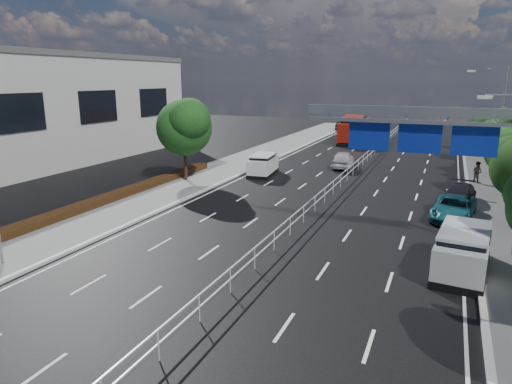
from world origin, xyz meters
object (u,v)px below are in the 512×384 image
at_px(red_bus, 354,128).
at_px(pedestrian_b, 477,172).
at_px(white_minivan, 263,165).
at_px(near_car_silver, 343,159).
at_px(parked_car_dark, 459,195).
at_px(parked_car_teal, 454,208).
at_px(overhead_gantry, 436,133).
at_px(near_car_dark, 345,126).
at_px(silver_minivan, 463,251).

relative_size(red_bus, pedestrian_b, 6.86).
height_order(white_minivan, pedestrian_b, white_minivan).
relative_size(near_car_silver, parked_car_dark, 1.00).
distance_m(near_car_silver, parked_car_teal, 16.49).
xyz_separation_m(red_bus, parked_car_dark, (12.61, -28.41, -1.09)).
height_order(near_car_silver, parked_car_teal, near_car_silver).
relative_size(white_minivan, near_car_silver, 0.96).
bearing_deg(pedestrian_b, parked_car_teal, 122.68).
distance_m(parked_car_teal, pedestrian_b, 10.90).
distance_m(red_bus, parked_car_teal, 34.37).
xyz_separation_m(white_minivan, parked_car_dark, (15.50, -3.79, -0.23)).
distance_m(red_bus, parked_car_dark, 31.11).
relative_size(overhead_gantry, near_car_dark, 2.12).
xyz_separation_m(parked_car_teal, parked_car_dark, (0.34, 3.67, -0.02)).
relative_size(white_minivan, pedestrian_b, 2.63).
xyz_separation_m(near_car_dark, pedestrian_b, (17.61, -33.28, 0.17)).
relative_size(near_car_dark, silver_minivan, 0.98).
distance_m(overhead_gantry, parked_car_dark, 10.34).
bearing_deg(red_bus, pedestrian_b, -60.45).
height_order(overhead_gantry, parked_car_dark, overhead_gantry).
bearing_deg(pedestrian_b, silver_minivan, 127.43).
distance_m(white_minivan, silver_minivan, 22.00).
bearing_deg(parked_car_teal, near_car_silver, 131.40).
height_order(overhead_gantry, red_bus, overhead_gantry).
distance_m(overhead_gantry, pedestrian_b, 16.95).
bearing_deg(red_bus, overhead_gantry, -77.12).
relative_size(near_car_dark, parked_car_dark, 1.06).
relative_size(parked_car_dark, pedestrian_b, 2.75).
bearing_deg(parked_car_teal, pedestrian_b, 87.37).
bearing_deg(parked_car_dark, white_minivan, 172.55).
bearing_deg(red_bus, silver_minivan, -76.20).
bearing_deg(red_bus, parked_car_teal, -72.67).
height_order(near_car_silver, near_car_dark, near_car_dark).
bearing_deg(white_minivan, near_car_dark, 84.45).
bearing_deg(pedestrian_b, white_minivan, 52.54).
bearing_deg(pedestrian_b, parked_car_dark, 120.92).
distance_m(red_bus, silver_minivan, 42.18).
relative_size(near_car_silver, parked_car_teal, 0.93).
bearing_deg(overhead_gantry, pedestrian_b, 79.85).
bearing_deg(near_car_silver, pedestrian_b, 159.78).
height_order(red_bus, near_car_dark, red_bus).
bearing_deg(overhead_gantry, silver_minivan, -61.54).
bearing_deg(pedestrian_b, near_car_silver, 27.85).
relative_size(white_minivan, parked_car_dark, 0.96).
bearing_deg(overhead_gantry, white_minivan, 137.59).
bearing_deg(silver_minivan, parked_car_dark, 95.92).
distance_m(white_minivan, red_bus, 24.81).
distance_m(red_bus, near_car_dark, 12.56).
xyz_separation_m(near_car_silver, silver_minivan, (9.87, -21.62, 0.19)).
height_order(overhead_gantry, silver_minivan, overhead_gantry).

